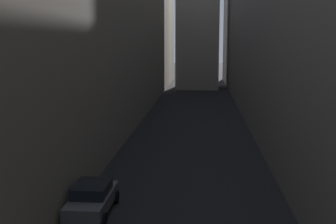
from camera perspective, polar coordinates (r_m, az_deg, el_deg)
name	(u,v)px	position (r m, az deg, el deg)	size (l,w,h in m)	color
ground_plane	(192,126)	(43.59, 3.20, -1.91)	(264.00, 264.00, 0.00)	black
building_block_left	(86,32)	(46.36, -10.71, 10.25)	(11.20, 108.00, 18.73)	gray
parked_car_left_far	(92,198)	(22.07, -9.94, -11.05)	(2.01, 4.36, 1.55)	#4C4C51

